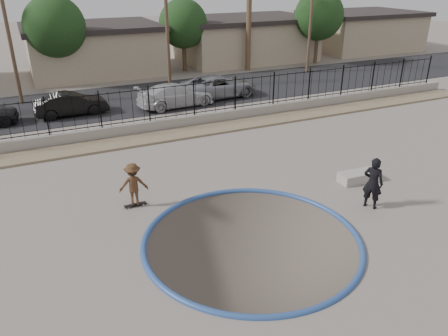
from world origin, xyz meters
name	(u,v)px	position (x,y,z in m)	size (l,w,h in m)	color
ground	(144,141)	(0.00, 12.00, -1.10)	(120.00, 120.00, 2.20)	slate
bowl_pit	(252,240)	(0.00, -1.00, 0.00)	(6.84, 6.84, 1.80)	#4E443C
coping_ring	(252,240)	(0.00, -1.00, 0.00)	(7.04, 7.04, 0.20)	#2B4C8E
rock_strip	(157,137)	(0.00, 9.20, 0.06)	(42.00, 1.60, 0.11)	#937C60
retaining_wall	(151,126)	(0.00, 10.30, 0.30)	(42.00, 0.45, 0.60)	gray
fence	(149,104)	(0.00, 10.30, 1.50)	(40.00, 0.04, 1.80)	black
street	(122,100)	(0.00, 17.00, 0.02)	(90.00, 8.00, 0.04)	black
house_center	(93,48)	(0.00, 26.50, 1.97)	(10.60, 8.60, 3.90)	tan
house_east	(245,38)	(14.00, 26.50, 1.97)	(12.60, 8.60, 3.90)	tan
house_east_far	(361,30)	(28.00, 26.50, 1.97)	(11.60, 8.60, 3.90)	tan
utility_pole_left	(7,28)	(-6.00, 19.00, 4.70)	(1.70, 0.24, 9.00)	#473323
utility_pole_mid	(167,16)	(4.00, 19.00, 4.96)	(1.70, 0.24, 9.50)	#473323
utility_pole_right	(311,13)	(16.00, 19.00, 4.70)	(1.70, 0.24, 9.00)	#473323
street_tree_left	(55,27)	(-3.00, 23.00, 4.19)	(4.32, 4.32, 6.36)	#473323
street_tree_mid	(183,24)	(7.00, 24.00, 3.84)	(3.96, 3.96, 5.83)	#473323
street_tree_right	(319,15)	(19.00, 22.00, 4.19)	(4.32, 4.32, 6.36)	#473323
skater	(134,187)	(-2.80, 2.75, 0.80)	(1.03, 0.59, 1.59)	brown
skateboard	(135,205)	(-2.80, 2.75, 0.06)	(0.82, 0.23, 0.07)	black
videographer	(373,183)	(4.91, -0.90, 0.96)	(0.70, 0.46, 1.93)	black
concrete_ledge	(358,177)	(5.95, 0.95, 0.20)	(1.60, 0.70, 0.40)	#A19A8F
car_b	(71,104)	(-3.40, 15.00, 0.71)	(1.43, 4.09, 1.35)	black
car_c	(176,95)	(2.79, 14.17, 0.74)	(1.98, 4.86, 1.41)	silver
car_d	(218,86)	(6.08, 15.00, 0.77)	(2.43, 5.27, 1.46)	#94959C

